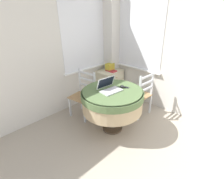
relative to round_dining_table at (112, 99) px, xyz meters
The scene contains 10 objects.
corner_room_shell 0.81m from the round_dining_table, ahead, with size 4.28×5.24×2.55m.
round_dining_table is the anchor object (origin of this frame).
laptop 0.21m from the round_dining_table, 130.79° to the left, with size 0.37×0.32×0.21m.
computer_mouse 0.27m from the round_dining_table, 14.81° to the right, with size 0.06×0.09×0.05m.
cell_phone 0.30m from the round_dining_table, 20.06° to the right, with size 0.09×0.12×0.01m.
dining_chair_near_back_window 0.76m from the round_dining_table, 92.83° to the left, with size 0.45×0.49×0.92m.
dining_chair_near_right_window 0.76m from the round_dining_table, ahead, with size 0.46×0.41×0.92m.
corner_cabinet 1.40m from the round_dining_table, 45.41° to the left, with size 0.59×0.46×0.65m.
storage_box 1.39m from the round_dining_table, 45.36° to the left, with size 0.19×0.14×0.17m.
book_on_cabinet 1.31m from the round_dining_table, 44.03° to the left, with size 0.15×0.24×0.02m.
Camera 1 is at (-1.17, 0.38, 2.01)m, focal length 28.00 mm.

